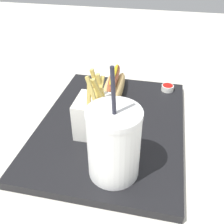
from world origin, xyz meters
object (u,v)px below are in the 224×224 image
Objects in this scene: hot_dog_1 at (114,86)px; ketchup_cup_1 at (168,88)px; soda_cup at (114,144)px; fries_basket at (94,115)px.

ketchup_cup_1 is (-0.05, 0.15, -0.02)m from hot_dog_1.
soda_cup is 1.45× the size of fries_basket.
fries_basket is 4.45× the size of ketchup_cup_1.
fries_basket is at bearing -2.73° from hot_dog_1.
ketchup_cup_1 is (-0.23, 0.16, -0.04)m from fries_basket.
fries_basket is at bearing -148.10° from soda_cup.
soda_cup is 1.25× the size of hot_dog_1.
fries_basket reaches higher than hot_dog_1.
soda_cup is 6.48× the size of ketchup_cup_1.
soda_cup reaches higher than ketchup_cup_1.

